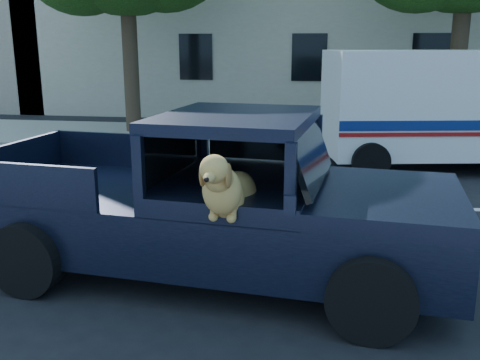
{
  "coord_description": "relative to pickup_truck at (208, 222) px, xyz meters",
  "views": [
    {
      "loc": [
        1.56,
        -5.5,
        2.66
      ],
      "look_at": [
        0.72,
        -0.12,
        1.27
      ],
      "focal_mm": 40.0,
      "sensor_mm": 36.0,
      "label": 1
    }
  ],
  "objects": [
    {
      "name": "ground",
      "position": [
        -0.28,
        -0.27,
        -0.65
      ],
      "size": [
        120.0,
        120.0,
        0.0
      ],
      "primitive_type": "plane",
      "color": "black",
      "rests_on": "ground"
    },
    {
      "name": "far_sidewalk",
      "position": [
        -0.28,
        8.93,
        -0.57
      ],
      "size": [
        60.0,
        4.0,
        0.15
      ],
      "primitive_type": "cube",
      "color": "gray",
      "rests_on": "ground"
    },
    {
      "name": "lane_stripes",
      "position": [
        1.72,
        3.13,
        -0.64
      ],
      "size": [
        21.6,
        0.14,
        0.01
      ],
      "primitive_type": null,
      "color": "silver",
      "rests_on": "ground"
    },
    {
      "name": "pickup_truck",
      "position": [
        0.0,
        0.0,
        0.0
      ],
      "size": [
        5.56,
        3.02,
        1.92
      ],
      "rotation": [
        0.0,
        0.0,
        -0.11
      ],
      "color": "black",
      "rests_on": "ground"
    },
    {
      "name": "mail_truck",
      "position": [
        3.55,
        6.2,
        0.45
      ],
      "size": [
        4.92,
        3.07,
        2.53
      ],
      "rotation": [
        0.0,
        0.0,
        0.19
      ],
      "color": "silver",
      "rests_on": "ground"
    }
  ]
}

